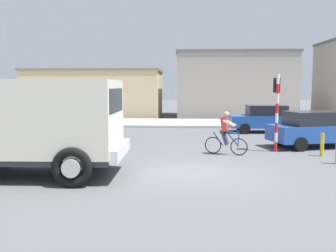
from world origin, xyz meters
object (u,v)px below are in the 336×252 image
at_px(car_white_mid, 264,118).
at_px(truck_foreground, 32,121).
at_px(car_far_side, 314,129).
at_px(bollard_far, 322,145).
at_px(cyclist, 226,133).
at_px(car_red_near, 78,122).
at_px(traffic_light_pole, 277,102).

bearing_deg(car_white_mid, truck_foreground, -130.98).
xyz_separation_m(truck_foreground, car_far_side, (10.38, 5.58, -0.85)).
bearing_deg(car_far_side, bollard_far, -101.73).
distance_m(cyclist, car_red_near, 8.46).
relative_size(car_red_near, car_white_mid, 1.06).
distance_m(cyclist, bollard_far, 3.74).
relative_size(truck_foreground, car_red_near, 1.27).
distance_m(car_red_near, car_white_mid, 10.65).
bearing_deg(bollard_far, traffic_light_pole, 147.58).
relative_size(truck_foreground, cyclist, 3.17).
bearing_deg(car_red_near, car_white_mid, 14.55).
bearing_deg(car_white_mid, car_far_side, -78.09).
bearing_deg(truck_foreground, car_red_near, 97.17).
relative_size(truck_foreground, car_white_mid, 1.35).
bearing_deg(bollard_far, car_red_near, 157.38).
relative_size(truck_foreground, traffic_light_pole, 1.70).
height_order(car_white_mid, car_far_side, same).
distance_m(truck_foreground, car_white_mid, 14.21).
height_order(car_red_near, car_white_mid, same).
distance_m(traffic_light_pole, car_red_near, 10.15).
height_order(cyclist, car_white_mid, cyclist).
bearing_deg(cyclist, bollard_far, -3.06).
bearing_deg(car_far_side, car_red_near, 167.83).
height_order(traffic_light_pole, car_white_mid, traffic_light_pole).
relative_size(truck_foreground, car_far_side, 1.27).
xyz_separation_m(traffic_light_pole, car_red_near, (-9.41, 3.58, -1.25)).
xyz_separation_m(cyclist, car_red_near, (-7.25, 4.37, -0.05)).
bearing_deg(bollard_far, truck_foreground, -160.78).
xyz_separation_m(traffic_light_pole, car_far_side, (1.98, 1.13, -1.25)).
xyz_separation_m(cyclist, traffic_light_pole, (2.16, 0.78, 1.20)).
relative_size(cyclist, car_far_side, 0.40).
relative_size(cyclist, traffic_light_pole, 0.54).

